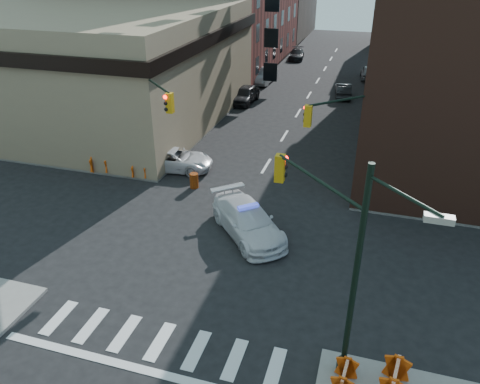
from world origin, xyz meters
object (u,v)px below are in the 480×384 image
Objects in this scene: pedestrian_b at (97,148)px; barrel_bank at (194,181)px; barricade_se_a at (394,379)px; police_car at (248,221)px; pickup at (175,159)px; parked_car_enear at (343,90)px; barrel_road at (255,216)px; parked_car_wnear at (245,94)px; barricade_nw_a at (140,171)px; parked_car_wfar at (265,76)px; pedestrian_a at (140,163)px.

pedestrian_b is 1.95× the size of barrel_bank.
police_car is at bearing 50.85° from barricade_se_a.
police_car reaches higher than barricade_se_a.
pedestrian_b reaches higher than pickup.
parked_car_enear is (2.17, 26.92, -0.14)m from police_car.
police_car is 1.06m from barrel_road.
pedestrian_b reaches higher than barrel_bank.
parked_car_wnear is at bearing 56.48° from pedestrian_b.
pickup reaches higher than barricade_nw_a.
pedestrian_b reaches higher than parked_car_wnear.
police_car is 9.42m from pickup.
parked_car_wnear is at bearing -6.84° from pickup.
parked_car_wnear is at bearing 76.18° from barricade_nw_a.
pickup is 22.48m from parked_car_enear.
police_car is 1.18× the size of parked_car_wfar.
barrel_bank is (3.89, -0.40, -0.55)m from pedestrian_a.
pedestrian_b is 1.71× the size of barrel_road.
barrel_road is 9.14m from barricade_nw_a.
barrel_bank is at bearing -81.20° from parked_car_wnear.
barricade_se_a is at bearing -46.20° from barricade_nw_a.
parked_car_wnear is 17.80m from pedestrian_a.
barrel_bank is at bearing 65.36° from parked_car_enear.
police_car is at bearing -73.63° from parked_car_wfar.
parked_car_wfar is at bearing 77.87° from barricade_nw_a.
parked_car_wnear is at bearing 107.61° from barrel_road.
pickup reaches higher than barrel_bank.
parked_car_wfar reaches higher than barrel_road.
barrel_road is (12.57, -4.83, -0.53)m from pedestrian_b.
pickup is 2.94× the size of pedestrian_a.
parked_car_wfar is 5.05× the size of barrel_bank.
barrel_bank is at bearing 96.89° from police_car.
pickup is 15.92m from parked_car_wnear.
barrel_bank is (-6.84, -22.73, -0.21)m from parked_car_enear.
barrel_road is at bearing 47.08° from barricade_se_a.
parked_car_wfar reaches higher than barricade_se_a.
pedestrian_a reaches higher than parked_car_enear.
barrel_bank is (1.97, -18.09, -0.32)m from parked_car_wnear.
parked_car_wnear is 18.20m from barrel_bank.
police_car is 23.25m from parked_car_wnear.
parked_car_enear is 4.37× the size of barrel_bank.
parked_car_wfar is at bearing -6.49° from pickup.
pedestrian_a is (-1.92, -17.69, 0.23)m from parked_car_wnear.
parked_car_wfar reaches higher than parked_car_enear.
parked_car_enear is at bearing 41.22° from pedestrian_b.
pedestrian_a reaches higher than police_car.
barricade_nw_a is (-1.79, -25.66, -0.22)m from parked_car_wfar.
pickup is 1.07× the size of parked_car_wfar.
parked_car_wnear is 4.92× the size of barrel_bank.
parked_car_enear is at bearing -15.08° from parked_car_wfar.
barrel_road is (6.75, -28.93, -0.25)m from parked_car_wfar.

